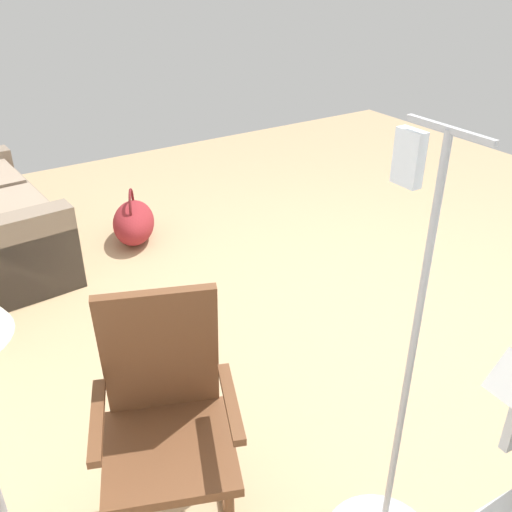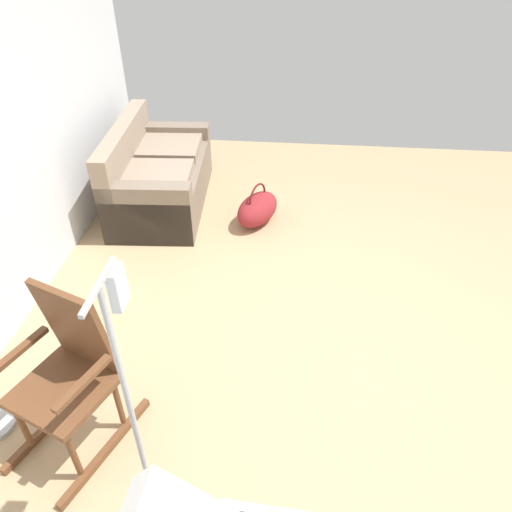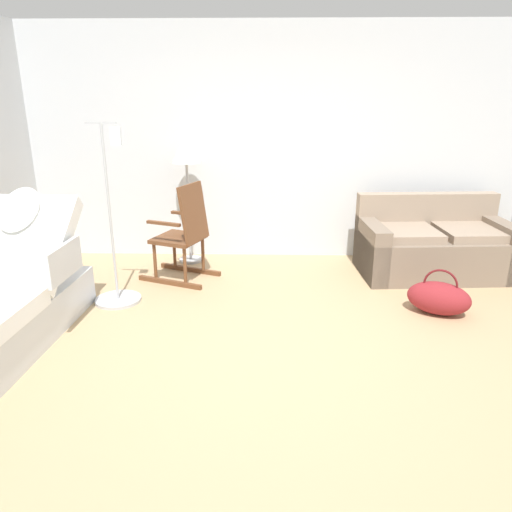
% 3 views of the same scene
% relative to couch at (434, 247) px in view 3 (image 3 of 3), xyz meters
% --- Properties ---
extents(ground_plane, '(7.09, 7.09, 0.00)m').
position_rel_couch_xyz_m(ground_plane, '(-1.82, -1.86, -0.31)').
color(ground_plane, tan).
extents(back_wall, '(5.87, 0.10, 2.70)m').
position_rel_couch_xyz_m(back_wall, '(-1.82, 0.66, 1.04)').
color(back_wall, silver).
rests_on(back_wall, ground).
extents(couch, '(1.65, 0.95, 0.85)m').
position_rel_couch_xyz_m(couch, '(0.00, 0.00, 0.00)').
color(couch, '#7D6C5C').
rests_on(couch, ground).
extents(rocking_chair, '(0.88, 0.72, 1.05)m').
position_rel_couch_xyz_m(rocking_chair, '(-2.73, -0.25, 0.20)').
color(rocking_chair, brown).
rests_on(rocking_chair, ground).
extents(floor_lamp, '(0.34, 0.34, 1.48)m').
position_rel_couch_xyz_m(floor_lamp, '(-2.77, 0.35, 0.92)').
color(floor_lamp, '#B2B5BA').
rests_on(floor_lamp, ground).
extents(duffel_bag, '(0.64, 0.53, 0.43)m').
position_rel_couch_xyz_m(duffel_bag, '(-0.28, -1.06, -0.15)').
color(duffel_bag, maroon).
rests_on(duffel_bag, ground).
extents(iv_pole, '(0.44, 0.44, 1.69)m').
position_rel_couch_xyz_m(iv_pole, '(-3.29, -0.86, -0.06)').
color(iv_pole, '#B2B5BA').
rests_on(iv_pole, ground).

